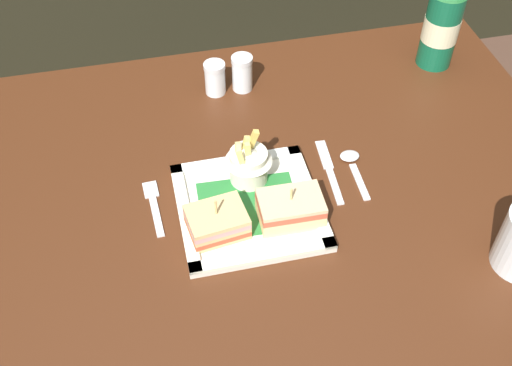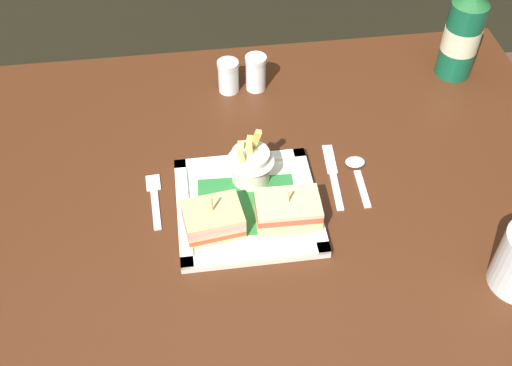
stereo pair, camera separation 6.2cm
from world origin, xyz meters
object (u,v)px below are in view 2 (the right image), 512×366
spoon (357,168)px  pepper_shaker (256,75)px  sandwich_half_right (288,211)px  beer_bottle (463,32)px  fries_cup (250,161)px  sandwich_half_left (213,219)px  knife (333,173)px  dining_table (263,239)px  fork (155,197)px  salt_shaker (228,78)px  square_plate (248,206)px

spoon → pepper_shaker: size_ratio=1.58×
sandwich_half_right → beer_bottle: size_ratio=0.40×
sandwich_half_right → fries_cup: fries_cup is taller
sandwich_half_left → knife: bearing=24.9°
dining_table → sandwich_half_right: bearing=-71.7°
fork → pepper_shaker: 0.34m
fries_cup → spoon: (0.19, 0.01, -0.05)m
salt_shaker → spoon: bearing=-51.8°
fries_cup → salt_shaker: fries_cup is taller
beer_bottle → spoon: 0.37m
beer_bottle → salt_shaker: beer_bottle is taller
fork → knife: 0.31m
dining_table → pepper_shaker: (0.02, 0.28, 0.17)m
salt_shaker → beer_bottle: bearing=-0.4°
sandwich_half_right → spoon: sandwich_half_right is taller
fork → spoon: bearing=3.0°
knife → pepper_shaker: pepper_shaker is taller
dining_table → knife: knife is taller
fork → spoon: (0.35, 0.02, 0.00)m
sandwich_half_left → pepper_shaker: 0.37m
fork → spoon: spoon is taller
sandwich_half_right → sandwich_half_left: bearing=180.0°
fries_cup → beer_bottle: (0.45, 0.25, 0.04)m
sandwich_half_left → fork: sandwich_half_left is taller
dining_table → beer_bottle: 0.56m
pepper_shaker → fork: bearing=-127.5°
fries_cup → beer_bottle: bearing=29.4°
sandwich_half_left → spoon: bearing=21.8°
spoon → sandwich_half_left: bearing=-158.2°
dining_table → fork: size_ratio=9.21×
sandwich_half_right → pepper_shaker: (-0.00, 0.36, 0.00)m
sandwich_half_right → fries_cup: (-0.05, 0.10, 0.02)m
beer_bottle → fork: 0.68m
square_plate → knife: 0.17m
sandwich_half_left → fries_cup: fries_cup is taller
sandwich_half_left → beer_bottle: beer_bottle is taller
beer_bottle → square_plate: bearing=-146.0°
fork → pepper_shaker: bearing=52.5°
fork → salt_shaker: 0.31m
beer_bottle → spoon: (-0.26, -0.25, -0.09)m
fries_cup → square_plate: bearing=-102.0°
salt_shaker → pepper_shaker: bearing=0.0°
knife → salt_shaker: (-0.16, 0.26, 0.03)m
dining_table → sandwich_half_right: 0.19m
sandwich_half_left → spoon: (0.26, 0.10, -0.03)m
fork → knife: (0.31, 0.02, 0.00)m
fries_cup → salt_shaker: bearing=92.4°
sandwich_half_left → beer_bottle: size_ratio=0.38×
dining_table → square_plate: square_plate is taller
knife → salt_shaker: bearing=121.3°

